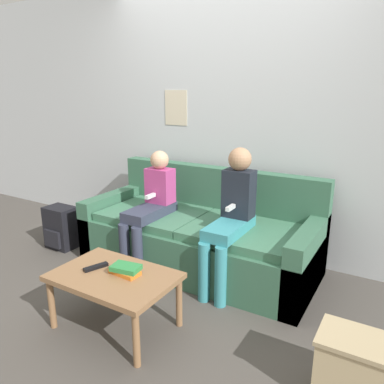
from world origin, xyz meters
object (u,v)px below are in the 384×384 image
(couch, at_px, (200,236))
(person_right, at_px, (231,212))
(backpack, at_px, (61,228))
(person_left, at_px, (151,204))
(storage_box, at_px, (357,371))
(tv_remote, at_px, (96,267))
(coffee_table, at_px, (114,281))

(couch, height_order, person_right, person_right)
(couch, height_order, backpack, couch)
(person_left, relative_size, backpack, 2.44)
(person_right, bearing_deg, storage_box, -35.41)
(tv_remote, bearing_deg, storage_box, 25.52)
(coffee_table, relative_size, storage_box, 1.97)
(person_left, xyz_separation_m, tv_remote, (0.19, -0.88, -0.18))
(person_left, xyz_separation_m, backpack, (-1.02, -0.16, -0.37))
(tv_remote, xyz_separation_m, backpack, (-1.22, 0.72, -0.19))
(storage_box, distance_m, backpack, 2.93)
(person_left, relative_size, person_right, 0.92)
(person_right, bearing_deg, couch, 153.06)
(couch, xyz_separation_m, person_right, (0.40, -0.20, 0.35))
(couch, distance_m, coffee_table, 1.11)
(person_right, distance_m, storage_box, 1.39)
(coffee_table, bearing_deg, tv_remote, 179.60)
(person_left, bearing_deg, coffee_table, -68.18)
(person_left, height_order, storage_box, person_left)
(coffee_table, xyz_separation_m, storage_box, (1.49, 0.14, -0.15))
(coffee_table, xyz_separation_m, backpack, (-1.38, 0.72, -0.13))
(couch, height_order, tv_remote, couch)
(tv_remote, height_order, storage_box, tv_remote)
(couch, relative_size, backpack, 4.88)
(person_left, distance_m, storage_box, 2.03)
(person_left, distance_m, tv_remote, 0.92)
(person_right, bearing_deg, tv_remote, -122.97)
(coffee_table, relative_size, person_right, 0.71)
(person_left, bearing_deg, backpack, -170.90)
(person_left, bearing_deg, tv_remote, -77.71)
(couch, bearing_deg, person_right, -26.94)
(storage_box, bearing_deg, person_left, 158.04)
(storage_box, xyz_separation_m, backpack, (-2.87, 0.58, 0.02))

